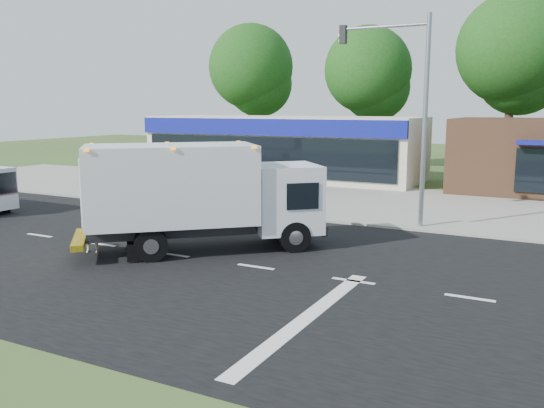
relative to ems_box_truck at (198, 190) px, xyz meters
name	(u,v)px	position (x,y,z in m)	size (l,w,h in m)	color
ground	(256,267)	(2.61, -0.91, -2.00)	(120.00, 120.00, 0.00)	#385123
road_asphalt	(256,267)	(2.61, -0.91, -2.00)	(60.00, 14.00, 0.02)	black
sidewalk	(351,218)	(2.61, 7.29, -1.94)	(60.00, 2.40, 0.12)	gray
parking_apron	(390,199)	(2.61, 13.09, -1.99)	(60.00, 9.00, 0.02)	gray
lane_markings	(276,286)	(3.96, -2.26, -1.98)	(55.20, 7.00, 0.01)	silver
ems_box_truck	(198,190)	(0.00, 0.00, 0.00)	(7.44, 7.00, 3.47)	black
emergency_worker	(92,226)	(-2.91, -1.80, -1.13)	(0.73, 0.66, 1.78)	#CBBF87
retail_strip_mall	(283,147)	(-6.39, 19.02, 0.01)	(18.00, 6.20, 4.00)	beige
traffic_signal_pole	(408,99)	(4.96, 6.69, 2.92)	(3.51, 0.25, 8.00)	gray
background_trees	(439,67)	(1.76, 27.25, 5.38)	(36.77, 7.39, 12.10)	#332114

